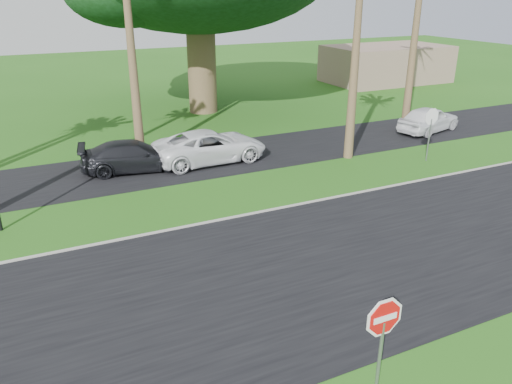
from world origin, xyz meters
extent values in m
plane|color=#245A16|center=(0.00, 0.00, 0.00)|extent=(120.00, 120.00, 0.00)
cube|color=black|center=(0.00, 2.00, 0.01)|extent=(120.00, 8.00, 0.02)
cube|color=black|center=(0.00, 12.50, 0.01)|extent=(120.00, 5.00, 0.02)
cube|color=gray|center=(0.00, 6.05, 0.03)|extent=(120.00, 0.12, 0.06)
cylinder|color=gray|center=(0.50, -3.00, 1.00)|extent=(0.07, 0.07, 2.00)
cylinder|color=white|center=(0.50, -3.00, 2.10)|extent=(1.05, 0.02, 1.05)
cylinder|color=red|center=(0.50, -3.00, 2.10)|extent=(0.90, 0.02, 0.90)
cube|color=white|center=(0.50, -3.00, 2.10)|extent=(0.50, 0.02, 0.12)
cylinder|color=gray|center=(12.00, 8.00, 1.00)|extent=(0.07, 0.07, 2.00)
cylinder|color=white|center=(12.00, 8.00, 2.10)|extent=(1.05, 0.02, 1.05)
cylinder|color=red|center=(12.00, 8.00, 2.10)|extent=(0.90, 0.02, 0.90)
cube|color=white|center=(12.00, 8.00, 2.10)|extent=(0.50, 0.02, 0.12)
cone|color=brown|center=(0.00, 14.00, 4.75)|extent=(0.44, 0.44, 9.50)
cone|color=brown|center=(9.00, 10.00, 4.25)|extent=(0.44, 0.44, 8.50)
cone|color=brown|center=(15.00, 13.00, 6.00)|extent=(0.44, 0.44, 12.00)
cylinder|color=brown|center=(6.00, 22.00, 3.00)|extent=(1.80, 1.80, 6.00)
cube|color=gray|center=(24.00, 26.00, 1.50)|extent=(10.00, 6.00, 3.00)
imported|color=black|center=(-0.64, 12.46, 0.66)|extent=(4.79, 2.52, 1.32)
imported|color=white|center=(2.84, 12.20, 0.73)|extent=(5.28, 2.54, 1.45)
imported|color=white|center=(15.67, 11.87, 0.71)|extent=(4.47, 2.71, 1.42)
camera|label=1|loc=(-4.67, -8.64, 7.49)|focal=35.00mm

